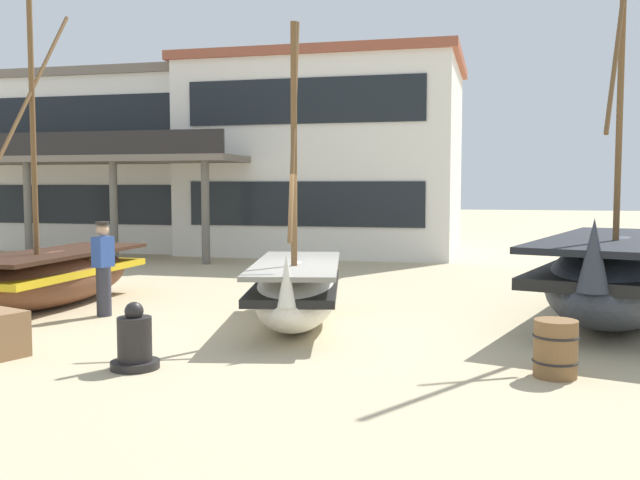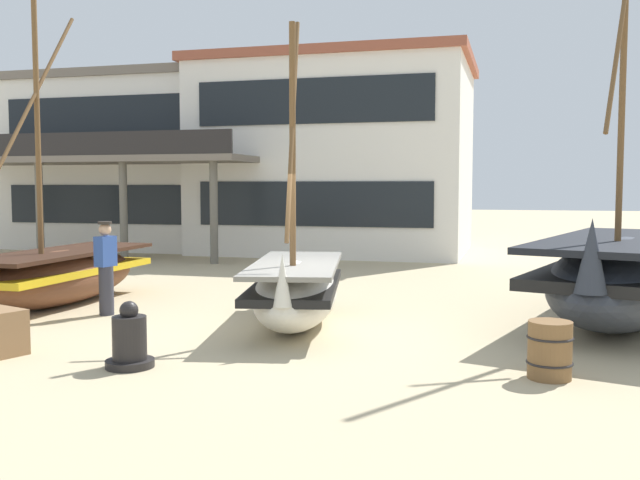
# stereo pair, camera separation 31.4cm
# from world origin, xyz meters

# --- Properties ---
(ground_plane) EXTENTS (120.00, 120.00, 0.00)m
(ground_plane) POSITION_xyz_m (0.00, 0.00, 0.00)
(ground_plane) COLOR tan
(fishing_boat_near_left) EXTENTS (2.11, 4.10, 5.03)m
(fishing_boat_near_left) POSITION_xyz_m (-0.29, 0.54, 0.60)
(fishing_boat_near_left) COLOR silver
(fishing_boat_near_left) RESTS_ON ground
(fishing_boat_centre_large) EXTENTS (3.74, 6.15, 7.69)m
(fishing_boat_centre_large) POSITION_xyz_m (4.96, 2.14, 0.81)
(fishing_boat_centre_large) COLOR #2D333D
(fishing_boat_centre_large) RESTS_ON ground
(fishing_boat_far_right) EXTENTS (1.55, 4.61, 6.12)m
(fishing_boat_far_right) POSITION_xyz_m (-5.37, 1.35, 0.60)
(fishing_boat_far_right) COLOR brown
(fishing_boat_far_right) RESTS_ON ground
(fisherman_by_hull) EXTENTS (0.29, 0.40, 1.68)m
(fisherman_by_hull) POSITION_xyz_m (-3.87, 0.58, 0.83)
(fisherman_by_hull) COLOR #33333D
(fisherman_by_hull) RESTS_ON ground
(capstan_winch) EXTENTS (0.62, 0.62, 0.86)m
(capstan_winch) POSITION_xyz_m (-1.53, -2.62, 0.33)
(capstan_winch) COLOR black
(capstan_winch) RESTS_ON ground
(wooden_barrel) EXTENTS (0.56, 0.56, 0.70)m
(wooden_barrel) POSITION_xyz_m (3.63, -1.76, 0.35)
(wooden_barrel) COLOR brown
(wooden_barrel) RESTS_ON ground
(harbor_building_main) EXTENTS (9.37, 6.80, 6.67)m
(harbor_building_main) POSITION_xyz_m (-2.95, 14.08, 3.35)
(harbor_building_main) COLOR white
(harbor_building_main) RESTS_ON ground
(harbor_building_annex) EXTENTS (10.95, 9.18, 6.39)m
(harbor_building_annex) POSITION_xyz_m (-9.96, 14.32, 3.20)
(harbor_building_annex) COLOR white
(harbor_building_annex) RESTS_ON ground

